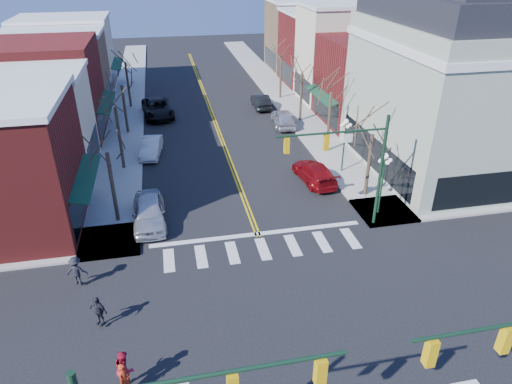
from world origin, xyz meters
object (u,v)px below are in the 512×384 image
car_right_near (314,172)px  car_left_near (149,212)px  lamppost_midblock (345,136)px  car_left_far (158,108)px  pedestrian_red_b (125,369)px  car_right_far (261,101)px  car_left_mid (151,147)px  victorian_corner (459,83)px  pedestrian_dark_a (98,311)px  pedestrian_dark_b (76,271)px  pedestrian_red_a (125,379)px  car_right_mid (283,118)px  lamppost_corner (383,174)px

car_right_near → car_left_near: bearing=11.0°
lamppost_midblock → car_left_far: lamppost_midblock is taller
lamppost_midblock → car_left_near: (-14.60, -4.64, -2.12)m
car_left_far → pedestrian_red_b: size_ratio=3.51×
lamppost_midblock → car_right_near: bearing=-157.8°
car_left_near → car_right_far: (11.88, 21.67, -0.11)m
car_left_mid → car_right_near: (11.86, -7.42, 0.01)m
car_left_mid → victorian_corner: bearing=-9.5°
lamppost_midblock → car_right_far: size_ratio=0.97×
car_left_mid → car_right_near: car_right_near is taller
car_left_far → car_left_near: bearing=-98.2°
victorian_corner → pedestrian_dark_a: victorian_corner is taller
car_left_near → pedestrian_dark_b: bearing=-125.2°
car_left_near → lamppost_midblock: bearing=16.0°
car_right_near → pedestrian_red_a: 20.76m
victorian_corner → car_right_near: size_ratio=2.85×
car_right_near → car_right_mid: car_right_mid is taller
lamppost_midblock → car_right_mid: size_ratio=0.89×
victorian_corner → car_left_mid: size_ratio=3.30×
lamppost_corner → lamppost_midblock: same height
pedestrian_red_b → car_left_far: bearing=-13.5°
car_right_far → pedestrian_red_a: 36.64m
lamppost_corner → car_right_near: (-2.59, 5.45, -2.24)m
car_right_mid → pedestrian_dark_b: size_ratio=2.99×
pedestrian_red_b → car_left_near: bearing=-14.7°
pedestrian_red_b → car_right_near: bearing=-49.7°
victorian_corner → pedestrian_dark_a: size_ratio=9.17×
car_left_mid → car_left_far: (0.71, 10.11, 0.15)m
pedestrian_dark_a → pedestrian_dark_b: (-1.36, 3.20, 0.03)m
victorian_corner → car_right_near: victorian_corner is taller
car_left_far → pedestrian_red_a: bearing=-98.8°
car_left_near → car_right_near: car_left_near is taller
lamppost_midblock → pedestrian_red_a: (-15.50, -17.30, -2.05)m
lamppost_midblock → car_left_near: bearing=-162.4°
car_right_mid → pedestrian_dark_a: 28.56m
car_right_near → pedestrian_red_b: 20.45m
pedestrian_red_b → pedestrian_dark_a: pedestrian_red_b is taller
lamppost_midblock → car_right_mid: (-1.80, 11.03, -2.14)m
pedestrian_red_b → car_right_mid: bearing=-36.6°
car_right_near → car_right_far: (-0.14, 18.09, 0.01)m
car_right_far → lamppost_midblock: bearing=100.1°
car_left_mid → pedestrian_dark_b: (-3.75, -16.42, 0.25)m
car_right_near → car_right_mid: 12.11m
pedestrian_dark_a → pedestrian_red_a: bearing=-38.6°
car_left_far → pedestrian_dark_b: bearing=-105.4°
pedestrian_red_b → pedestrian_dark_a: size_ratio=1.14×
victorian_corner → car_right_far: size_ratio=3.20×
lamppost_corner → car_left_near: 14.87m
victorian_corner → lamppost_midblock: 9.10m
victorian_corner → pedestrian_dark_b: 28.74m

